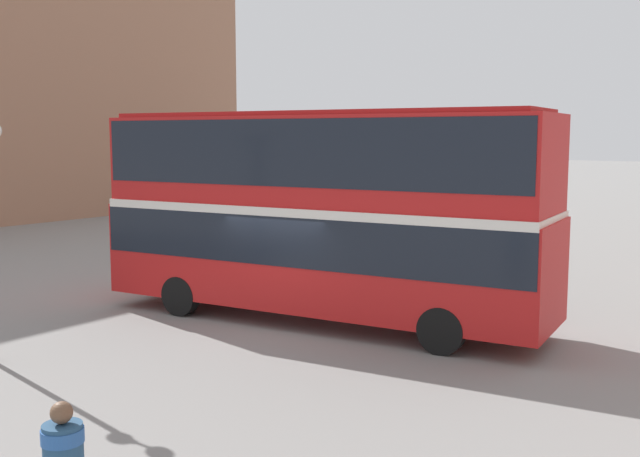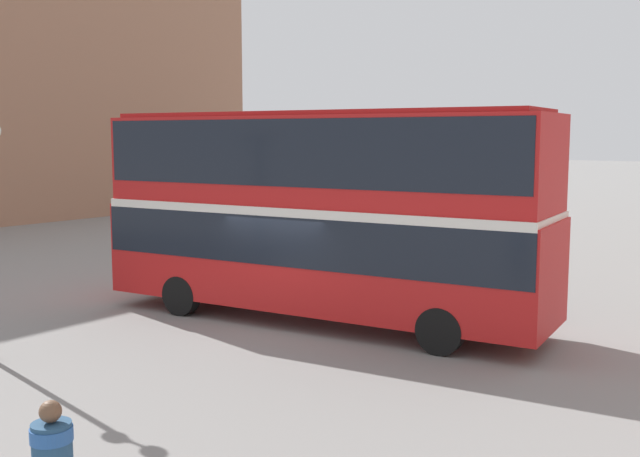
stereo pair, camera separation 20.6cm
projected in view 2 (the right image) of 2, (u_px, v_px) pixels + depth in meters
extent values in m
plane|color=gray|center=(290.00, 326.00, 17.01)|extent=(240.00, 240.00, 0.00)
cube|color=red|center=(320.00, 257.00, 17.29)|extent=(10.88, 3.90, 2.20)
cube|color=red|center=(320.00, 163.00, 17.02)|extent=(10.71, 3.81, 2.12)
cube|color=black|center=(320.00, 236.00, 17.22)|extent=(10.77, 3.92, 1.09)
cube|color=black|center=(320.00, 152.00, 16.99)|extent=(10.55, 3.82, 1.45)
cube|color=silver|center=(320.00, 208.00, 17.15)|extent=(10.77, 3.91, 0.20)
cube|color=maroon|center=(320.00, 114.00, 16.88)|extent=(10.21, 3.57, 0.10)
cylinder|color=black|center=(477.00, 307.00, 16.73)|extent=(0.99, 0.42, 0.96)
cylinder|color=black|center=(440.00, 331.00, 14.73)|extent=(0.99, 0.42, 0.96)
cylinder|color=black|center=(238.00, 279.00, 19.99)|extent=(0.99, 0.42, 0.96)
cylinder|color=black|center=(181.00, 295.00, 18.00)|extent=(0.99, 0.42, 0.96)
cylinder|color=navy|center=(52.00, 454.00, 7.44)|extent=(0.55, 0.55, 0.65)
cylinder|color=#28569E|center=(51.00, 434.00, 7.41)|extent=(0.58, 0.58, 0.14)
sphere|color=brown|center=(50.00, 411.00, 7.38)|extent=(0.22, 0.22, 0.22)
cube|color=black|center=(336.00, 222.00, 31.85)|extent=(4.81, 2.28, 0.76)
cube|color=black|center=(332.00, 207.00, 31.86)|extent=(2.58, 1.84, 0.56)
cylinder|color=black|center=(374.00, 230.00, 31.84)|extent=(0.63, 0.29, 0.61)
cylinder|color=black|center=(357.00, 234.00, 30.50)|extent=(0.63, 0.29, 0.61)
cylinder|color=black|center=(316.00, 226.00, 33.28)|extent=(0.63, 0.29, 0.61)
cylinder|color=black|center=(297.00, 230.00, 31.94)|extent=(0.63, 0.29, 0.61)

